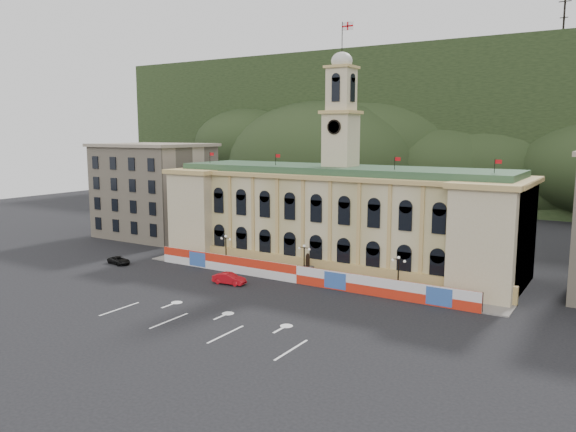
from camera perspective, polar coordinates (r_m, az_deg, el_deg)
The scene contains 13 objects.
ground at distance 66.76m, azimuth -5.84°, elevation -9.71°, with size 260.00×260.00×0.00m, color black.
lane_markings at distance 63.10m, azimuth -8.67°, elevation -10.85°, with size 26.00×10.00×0.02m, color white, non-canonical shape.
hill_ridge at distance 176.36m, azimuth 19.31°, elevation 7.61°, with size 230.00×80.00×64.00m.
city_hall at distance 87.85m, azimuth 5.16°, elevation -0.01°, with size 56.20×17.60×37.10m.
side_building_left at distance 115.80m, azimuth -13.42°, elevation 2.59°, with size 21.00×17.00×18.60m.
hoarding_fence at distance 78.33m, azimuth 0.97°, elevation -5.96°, with size 50.00×0.44×2.50m.
pavement at distance 80.89m, azimuth 1.91°, elevation -6.35°, with size 56.00×5.50×0.16m, color slate.
statue at distance 80.83m, azimuth 2.01°, elevation -5.55°, with size 1.40×1.40×3.72m.
lamp_left at distance 87.27m, azimuth -6.32°, elevation -3.27°, with size 1.96×0.44×5.15m.
lamp_center at distance 79.54m, azimuth 1.65°, elevation -4.38°, with size 1.96×0.44×5.15m.
lamp_right at distance 73.69m, azimuth 11.14°, elevation -5.59°, with size 1.96×0.44×5.15m.
red_sedan at distance 78.41m, azimuth -5.99°, elevation -6.34°, with size 4.87×2.13×1.56m, color #B00C14.
black_suv at distance 93.57m, azimuth -16.79°, elevation -4.33°, with size 4.66×2.81×1.21m, color black.
Camera 1 is at (39.02, -50.00, 20.83)m, focal length 35.00 mm.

